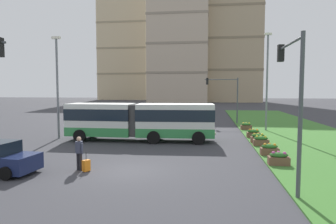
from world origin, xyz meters
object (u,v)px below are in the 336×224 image
object	(u,v)px
articulated_bus	(140,120)
flower_planter_1	(270,149)
traffic_light_far_right	(226,92)
apartment_tower_westcentre	(180,34)
streetlight_left	(57,83)
streetlight_median	(267,78)
rolling_suitcase	(86,165)
flower_planter_5	(246,126)
car_grey_wagon	(130,116)
flower_planter_0	(279,159)
flower_planter_4	(253,133)
apartment_tower_west	(126,39)
pedestrian_crossing	(79,151)
traffic_light_near_right	(293,86)
flower_planter_3	(258,138)
flower_planter_2	(261,141)
apartment_tower_centre	(232,27)

from	to	relation	value
articulated_bus	flower_planter_1	world-z (taller)	articulated_bus
traffic_light_far_right	apartment_tower_westcentre	distance (m)	68.51
streetlight_left	streetlight_median	world-z (taller)	streetlight_median
rolling_suitcase	streetlight_left	size ratio (longest dim) A/B	0.11
flower_planter_5	flower_planter_1	bearing A→B (deg)	-90.00
rolling_suitcase	car_grey_wagon	bearing A→B (deg)	99.69
flower_planter_0	flower_planter_5	distance (m)	14.40
rolling_suitcase	flower_planter_0	size ratio (longest dim) A/B	0.88
flower_planter_4	apartment_tower_west	distance (m)	105.63
articulated_bus	traffic_light_far_right	bearing A→B (deg)	60.35
pedestrian_crossing	traffic_light_near_right	distance (m)	10.58
flower_planter_1	flower_planter_4	distance (m)	6.87
flower_planter_0	apartment_tower_west	bearing A→B (deg)	109.84
flower_planter_5	streetlight_median	distance (m)	5.21
articulated_bus	flower_planter_4	size ratio (longest dim) A/B	10.83
flower_planter_4	traffic_light_far_right	size ratio (longest dim) A/B	0.20
flower_planter_0	traffic_light_near_right	xyz separation A→B (m)	(-0.40, -3.81, 3.86)
flower_planter_3	traffic_light_far_right	bearing A→B (deg)	97.60
articulated_bus	flower_planter_2	world-z (taller)	articulated_bus
rolling_suitcase	flower_planter_1	xyz separation A→B (m)	(9.88, 4.88, 0.11)
car_grey_wagon	apartment_tower_west	xyz separation A→B (m)	(-23.96, 83.86, 24.13)
pedestrian_crossing	apartment_tower_westcentre	xyz separation A→B (m)	(-3.34, 87.05, 21.41)
flower_planter_2	apartment_tower_westcentre	distance (m)	83.35
articulated_bus	flower_planter_3	distance (m)	9.30
traffic_light_near_right	articulated_bus	bearing A→B (deg)	129.52
apartment_tower_westcentre	traffic_light_far_right	bearing A→B (deg)	-79.59
articulated_bus	flower_planter_0	xyz separation A→B (m)	(9.22, -6.88, -1.23)
streetlight_median	apartment_tower_centre	size ratio (longest dim) A/B	0.19
apartment_tower_westcentre	apartment_tower_centre	distance (m)	17.83
car_grey_wagon	flower_planter_2	xyz separation A→B (m)	(13.88, -15.39, -0.33)
flower_planter_0	flower_planter_1	bearing A→B (deg)	90.00
flower_planter_5	apartment_tower_west	bearing A→B (deg)	112.69
flower_planter_0	apartment_tower_centre	xyz separation A→B (m)	(3.77, 87.56, 24.54)
flower_planter_2	flower_planter_4	distance (m)	3.72
flower_planter_4	traffic_light_near_right	bearing A→B (deg)	-91.74
car_grey_wagon	traffic_light_far_right	world-z (taller)	traffic_light_far_right
pedestrian_crossing	streetlight_median	distance (m)	20.92
flower_planter_4	traffic_light_near_right	xyz separation A→B (m)	(-0.40, -13.16, 3.86)
flower_planter_0	streetlight_median	distance (m)	15.15
traffic_light_far_right	apartment_tower_westcentre	bearing A→B (deg)	100.41
streetlight_median	apartment_tower_centre	xyz separation A→B (m)	(1.87, 73.33, 19.69)
traffic_light_far_right	streetlight_left	world-z (taller)	streetlight_left
streetlight_left	apartment_tower_centre	world-z (taller)	apartment_tower_centre
flower_planter_0	traffic_light_near_right	bearing A→B (deg)	-96.00
flower_planter_5	apartment_tower_centre	bearing A→B (deg)	87.05
articulated_bus	apartment_tower_westcentre	xyz separation A→B (m)	(-4.45, 77.97, 20.76)
pedestrian_crossing	flower_planter_4	distance (m)	15.50
car_grey_wagon	pedestrian_crossing	size ratio (longest dim) A/B	2.58
flower_planter_1	apartment_tower_centre	size ratio (longest dim) A/B	0.02
flower_planter_0	flower_planter_1	xyz separation A→B (m)	(0.00, 2.48, 0.00)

